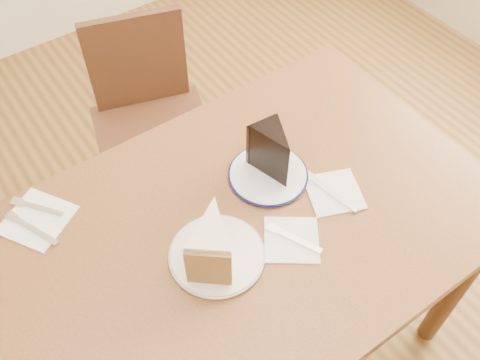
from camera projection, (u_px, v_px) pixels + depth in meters
name	position (u px, v px, depth m)	size (l,w,h in m)	color
ground	(246.00, 341.00, 1.87)	(4.00, 4.00, 0.00)	#513415
table	(248.00, 242.00, 1.36)	(1.20, 0.80, 0.75)	#4F2B15
chair_far	(151.00, 122.00, 1.91)	(0.50, 0.50, 0.81)	#351A0F
plate_cream	(217.00, 255.00, 1.21)	(0.21, 0.21, 0.01)	white
plate_navy	(268.00, 175.00, 1.36)	(0.19, 0.19, 0.01)	white
carrot_cake	(212.00, 240.00, 1.16)	(0.09, 0.13, 0.11)	beige
chocolate_cake	(275.00, 156.00, 1.31)	(0.08, 0.11, 0.13)	black
napkin_cream	(292.00, 240.00, 1.24)	(0.13, 0.13, 0.00)	white
napkin_navy	(334.00, 192.00, 1.33)	(0.13, 0.13, 0.00)	white
napkin_spare	(37.00, 219.00, 1.28)	(0.14, 0.14, 0.00)	white
fork_cream	(294.00, 239.00, 1.24)	(0.01, 0.14, 0.00)	silver
knife_navy	(330.00, 191.00, 1.33)	(0.02, 0.17, 0.00)	silver
fork_spare	(38.00, 207.00, 1.30)	(0.01, 0.14, 0.00)	silver
knife_spare	(32.00, 229.00, 1.26)	(0.01, 0.16, 0.00)	silver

